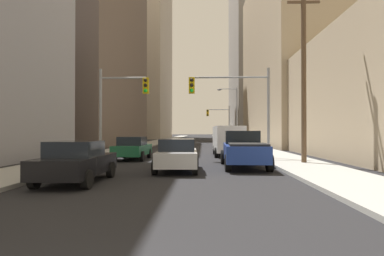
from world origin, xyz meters
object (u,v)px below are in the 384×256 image
(sedan_silver, at_px, (177,155))
(traffic_signal_far_right, at_px, (219,118))
(cargo_van_white, at_px, (228,139))
(traffic_signal_near_left, at_px, (121,99))
(traffic_signal_near_right, at_px, (233,97))
(sedan_green, at_px, (133,148))
(pickup_truck_blue, at_px, (244,149))
(sedan_black, at_px, (76,162))

(sedan_silver, xyz_separation_m, traffic_signal_far_right, (3.86, 37.51, 3.27))
(cargo_van_white, bearing_deg, traffic_signal_far_right, 88.45)
(traffic_signal_near_left, relative_size, traffic_signal_far_right, 1.00)
(traffic_signal_near_right, distance_m, traffic_signal_far_right, 31.54)
(sedan_green, height_order, traffic_signal_near_left, traffic_signal_near_left)
(cargo_van_white, bearing_deg, sedan_silver, -108.02)
(pickup_truck_blue, xyz_separation_m, sedan_silver, (-3.33, -1.83, -0.16))
(pickup_truck_blue, bearing_deg, traffic_signal_near_right, 92.35)
(pickup_truck_blue, distance_m, sedan_silver, 3.80)
(traffic_signal_near_left, relative_size, traffic_signal_near_right, 1.00)
(cargo_van_white, height_order, traffic_signal_near_right, traffic_signal_near_right)
(sedan_silver, xyz_separation_m, sedan_green, (-3.45, 6.13, 0.00))
(pickup_truck_blue, xyz_separation_m, sedan_black, (-6.73, -5.33, -0.16))
(sedan_black, distance_m, traffic_signal_far_right, 41.78)
(sedan_silver, distance_m, sedan_green, 7.04)
(cargo_van_white, relative_size, sedan_silver, 1.24)
(traffic_signal_near_left, bearing_deg, pickup_truck_blue, -28.91)
(traffic_signal_near_right, bearing_deg, sedan_green, 178.70)
(sedan_black, relative_size, traffic_signal_near_right, 0.70)
(traffic_signal_near_left, height_order, traffic_signal_far_right, same)
(sedan_silver, xyz_separation_m, traffic_signal_near_right, (3.16, 5.98, 3.34))
(traffic_signal_near_left, bearing_deg, traffic_signal_far_right, 75.70)
(pickup_truck_blue, xyz_separation_m, sedan_green, (-6.78, 4.30, -0.16))
(pickup_truck_blue, distance_m, traffic_signal_far_right, 35.82)
(cargo_van_white, relative_size, sedan_black, 1.25)
(sedan_silver, bearing_deg, cargo_van_white, 71.98)
(sedan_silver, height_order, traffic_signal_far_right, traffic_signal_far_right)
(sedan_black, xyz_separation_m, sedan_silver, (3.40, 3.50, 0.00))
(sedan_black, height_order, traffic_signal_near_right, traffic_signal_near_right)
(traffic_signal_near_left, bearing_deg, sedan_black, -85.30)
(sedan_black, bearing_deg, traffic_signal_far_right, 79.96)
(sedan_green, xyz_separation_m, traffic_signal_near_left, (-0.73, -0.15, 3.25))
(sedan_green, distance_m, traffic_signal_far_right, 32.38)
(sedan_black, relative_size, sedan_green, 0.99)
(pickup_truck_blue, xyz_separation_m, cargo_van_white, (-0.23, 7.70, 0.35))
(traffic_signal_near_left, bearing_deg, sedan_green, 11.70)
(cargo_van_white, bearing_deg, traffic_signal_near_right, -89.04)
(sedan_black, xyz_separation_m, traffic_signal_far_right, (7.26, 41.01, 3.27))
(sedan_green, bearing_deg, cargo_van_white, 27.42)
(traffic_signal_near_left, xyz_separation_m, traffic_signal_far_right, (8.04, 31.53, 0.02))
(sedan_green, bearing_deg, sedan_silver, -60.63)
(traffic_signal_near_right, bearing_deg, sedan_silver, -117.84)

